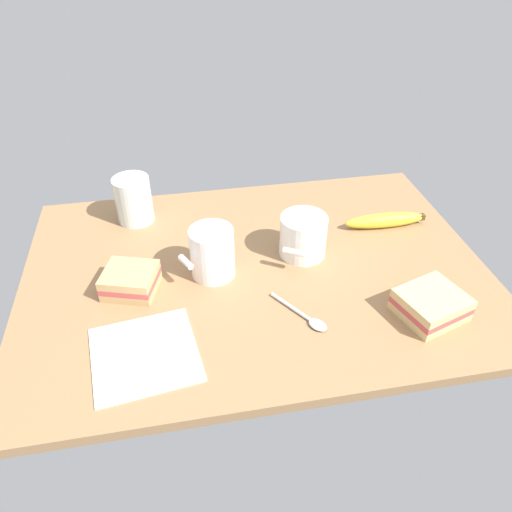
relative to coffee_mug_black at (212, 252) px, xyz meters
The scene contains 9 objects.
tabletop 10.42cm from the coffee_mug_black, ahead, with size 90.00×64.00×2.00cm, color #936D47.
coffee_mug_black is the anchor object (origin of this frame).
coffee_mug_milky 18.87cm from the coffee_mug_black, ahead, with size 10.06×11.75×8.56cm.
sandwich_main 15.91cm from the coffee_mug_black, behind, with size 11.38×10.78×4.40cm.
sandwich_side 40.38cm from the coffee_mug_black, 26.73° to the right, with size 13.10×12.41×4.40cm.
glass_of_milk 26.68cm from the coffee_mug_black, 123.68° to the left, with size 7.95×7.95×10.33cm.
banana 40.19cm from the coffee_mug_black, 13.44° to the left, with size 18.18×3.72×3.29cm.
spoon 21.69cm from the coffee_mug_black, 46.76° to the right, with size 8.33×11.47×0.80cm.
paper_napkin 23.28cm from the coffee_mug_black, 125.75° to the right, with size 16.62×16.62×0.30cm, color white.
Camera 1 is at (-13.72, -73.62, 62.55)cm, focal length 34.28 mm.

